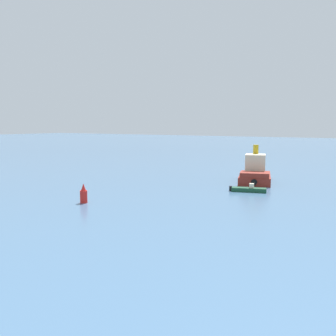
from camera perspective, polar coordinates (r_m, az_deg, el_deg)
small_motorboat at (r=43.95m, az=11.95°, el=-3.15°), size 4.12×2.20×0.95m
tugboat at (r=51.13m, az=12.85°, el=-0.72°), size 6.34×8.97×4.82m
channel_buoy_red at (r=37.81m, az=-12.48°, el=-3.90°), size 0.70×0.70×1.90m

